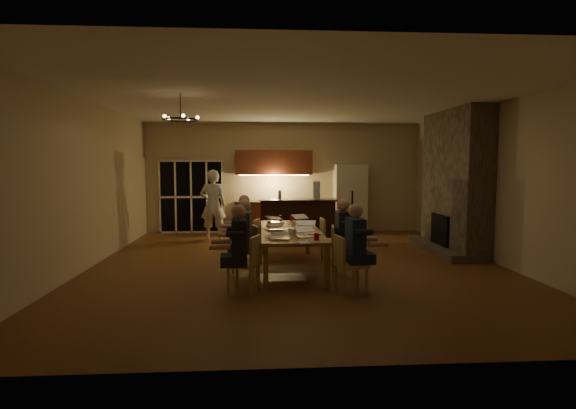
{
  "coord_description": "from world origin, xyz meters",
  "views": [
    {
      "loc": [
        -0.75,
        -8.7,
        1.97
      ],
      "look_at": [
        -0.15,
        0.3,
        1.18
      ],
      "focal_mm": 28.0,
      "sensor_mm": 36.0,
      "label": 1
    }
  ],
  "objects_px": {
    "person_right_mid": "(343,237)",
    "can_cola": "(281,218)",
    "chair_left_mid": "(245,251)",
    "person_left_near": "(239,250)",
    "chair_right_mid": "(344,251)",
    "mug_front": "(291,231)",
    "laptop_d": "(306,224)",
    "can_silver": "(294,232)",
    "mug_back": "(269,222)",
    "bar_bottle": "(280,195)",
    "chair_left_near": "(244,264)",
    "person_left_mid": "(245,238)",
    "laptop_f": "(302,218)",
    "bar_blender": "(317,190)",
    "chair_right_far": "(332,240)",
    "plate_left": "(275,237)",
    "laptop_e": "(276,218)",
    "laptop_c": "(274,224)",
    "redcup_far": "(292,218)",
    "refrigerator": "(350,199)",
    "dining_table": "(290,249)",
    "chandelier": "(181,120)",
    "laptop_b": "(307,231)",
    "redcup_near": "(317,237)",
    "standing_person": "(213,205)",
    "bar_island": "(298,220)",
    "person_left_far": "(244,229)",
    "plate_far": "(307,224)",
    "plate_near": "(315,234)",
    "chair_left_far": "(247,241)",
    "chair_right_near": "(351,264)",
    "mug_mid": "(294,223)",
    "laptop_a": "(281,232)",
    "person_right_near": "(355,248)",
    "redcup_mid": "(269,224)"
  },
  "relations": [
    {
      "from": "chair_right_mid",
      "to": "laptop_b",
      "type": "relative_size",
      "value": 2.78
    },
    {
      "from": "person_right_mid",
      "to": "can_cola",
      "type": "relative_size",
      "value": 11.5
    },
    {
      "from": "laptop_e",
      "to": "redcup_far",
      "type": "bearing_deg",
      "value": -116.23
    },
    {
      "from": "laptop_f",
      "to": "mug_mid",
      "type": "distance_m",
      "value": 0.53
    },
    {
      "from": "person_left_near",
      "to": "plate_left",
      "type": "relative_size",
      "value": 5.41
    },
    {
      "from": "mug_back",
      "to": "bar_bottle",
      "type": "xyz_separation_m",
      "value": [
        0.35,
        2.62,
        0.4
      ]
    },
    {
      "from": "chandelier",
      "to": "redcup_mid",
      "type": "bearing_deg",
      "value": 31.37
    },
    {
      "from": "chair_left_near",
      "to": "laptop_f",
      "type": "bearing_deg",
      "value": 174.99
    },
    {
      "from": "person_right_mid",
      "to": "laptop_a",
      "type": "distance_m",
      "value": 1.26
    },
    {
      "from": "dining_table",
      "to": "person_left_mid",
      "type": "height_order",
      "value": "person_left_mid"
    },
    {
      "from": "plate_far",
      "to": "person_left_far",
      "type": "bearing_deg",
      "value": -172.01
    },
    {
      "from": "dining_table",
      "to": "chair_left_near",
      "type": "xyz_separation_m",
      "value": [
        -0.84,
        -1.53,
        0.07
      ]
    },
    {
      "from": "chair_right_far",
      "to": "bar_blender",
      "type": "distance_m",
      "value": 2.74
    },
    {
      "from": "chair_left_far",
      "to": "chair_right_near",
      "type": "xyz_separation_m",
      "value": [
        1.66,
        -2.21,
        0.0
      ]
    },
    {
      "from": "plate_near",
      "to": "bar_bottle",
      "type": "height_order",
      "value": "bar_bottle"
    },
    {
      "from": "laptop_d",
      "to": "can_silver",
      "type": "height_order",
      "value": "laptop_d"
    },
    {
      "from": "chair_left_near",
      "to": "person_left_mid",
      "type": "xyz_separation_m",
      "value": [
        -0.01,
        1.0,
        0.24
      ]
    },
    {
      "from": "dining_table",
      "to": "chair_right_mid",
      "type": "distance_m",
      "value": 1.09
    },
    {
      "from": "redcup_far",
      "to": "laptop_e",
      "type": "bearing_deg",
      "value": -144.15
    },
    {
      "from": "laptop_c",
      "to": "laptop_d",
      "type": "distance_m",
      "value": 0.61
    },
    {
      "from": "mug_front",
      "to": "laptop_b",
      "type": "bearing_deg",
      "value": -56.84
    },
    {
      "from": "dining_table",
      "to": "chandelier",
      "type": "xyz_separation_m",
      "value": [
        -1.93,
        -0.51,
        2.38
      ]
    },
    {
      "from": "laptop_c",
      "to": "plate_far",
      "type": "distance_m",
      "value": 1.05
    },
    {
      "from": "standing_person",
      "to": "laptop_c",
      "type": "height_order",
      "value": "standing_person"
    },
    {
      "from": "person_right_near",
      "to": "plate_far",
      "type": "relative_size",
      "value": 5.59
    },
    {
      "from": "mug_front",
      "to": "redcup_far",
      "type": "bearing_deg",
      "value": 84.79
    },
    {
      "from": "standing_person",
      "to": "mug_mid",
      "type": "bearing_deg",
      "value": 122.77
    },
    {
      "from": "bar_island",
      "to": "chair_left_near",
      "type": "distance_m",
      "value": 4.99
    },
    {
      "from": "laptop_e",
      "to": "laptop_f",
      "type": "xyz_separation_m",
      "value": [
        0.56,
        -0.04,
        0.0
      ]
    },
    {
      "from": "person_left_far",
      "to": "mug_front",
      "type": "distance_m",
      "value": 1.41
    },
    {
      "from": "laptop_b",
      "to": "can_cola",
      "type": "distance_m",
      "value": 2.32
    },
    {
      "from": "laptop_f",
      "to": "bar_blender",
      "type": "relative_size",
      "value": 0.68
    },
    {
      "from": "person_left_near",
      "to": "bar_bottle",
      "type": "bearing_deg",
      "value": 166.99
    },
    {
      "from": "laptop_c",
      "to": "chair_right_far",
      "type": "bearing_deg",
      "value": -161.08
    },
    {
      "from": "refrigerator",
      "to": "mug_front",
      "type": "distance_m",
      "value": 5.38
    },
    {
      "from": "bar_island",
      "to": "mug_front",
      "type": "relative_size",
      "value": 20.25
    },
    {
      "from": "chair_left_far",
      "to": "plate_left",
      "type": "height_order",
      "value": "chair_left_far"
    },
    {
      "from": "chair_right_mid",
      "to": "mug_front",
      "type": "distance_m",
      "value": 1.02
    },
    {
      "from": "chair_right_mid",
      "to": "mug_front",
      "type": "bearing_deg",
      "value": 94.03
    },
    {
      "from": "chair_right_far",
      "to": "bar_bottle",
      "type": "distance_m",
      "value": 3.0
    },
    {
      "from": "refrigerator",
      "to": "redcup_near",
      "type": "height_order",
      "value": "refrigerator"
    },
    {
      "from": "plate_left",
      "to": "laptop_e",
      "type": "bearing_deg",
      "value": 87.26
    },
    {
      "from": "mug_back",
      "to": "laptop_d",
      "type": "bearing_deg",
      "value": -50.06
    },
    {
      "from": "redcup_far",
      "to": "refrigerator",
      "type": "bearing_deg",
      "value": 58.48
    },
    {
      "from": "standing_person",
      "to": "laptop_d",
      "type": "distance_m",
      "value": 4.15
    },
    {
      "from": "laptop_e",
      "to": "mug_front",
      "type": "bearing_deg",
      "value": 124.92
    },
    {
      "from": "standing_person",
      "to": "can_cola",
      "type": "height_order",
      "value": "standing_person"
    },
    {
      "from": "mug_front",
      "to": "laptop_c",
      "type": "bearing_deg",
      "value": 117.8
    },
    {
      "from": "chair_left_mid",
      "to": "person_left_near",
      "type": "relative_size",
      "value": 0.64
    },
    {
      "from": "mug_back",
      "to": "can_cola",
      "type": "bearing_deg",
      "value": 67.88
    }
  ]
}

